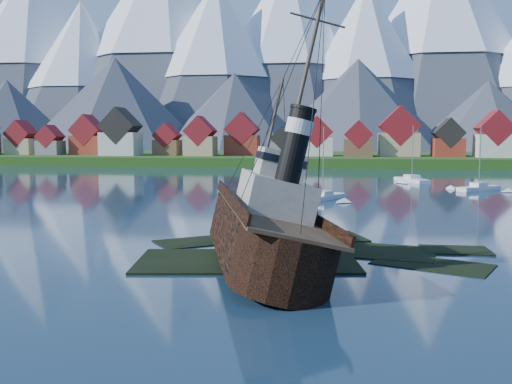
# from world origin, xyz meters

# --- Properties ---
(ground) EXTENTS (1400.00, 1400.00, 0.00)m
(ground) POSITION_xyz_m (0.00, 0.00, 0.00)
(ground) COLOR #172D43
(ground) RESTS_ON ground
(shoal) EXTENTS (31.71, 21.24, 1.14)m
(shoal) POSITION_xyz_m (1.78, 2.15, -0.35)
(shoal) COLOR black
(shoal) RESTS_ON ground
(shore_bank) EXTENTS (600.00, 80.00, 3.20)m
(shore_bank) POSITION_xyz_m (0.00, 170.00, 0.00)
(shore_bank) COLOR #154112
(shore_bank) RESTS_ON ground
(seawall) EXTENTS (600.00, 2.50, 2.00)m
(seawall) POSITION_xyz_m (0.00, 132.00, 0.00)
(seawall) COLOR #3F3D38
(seawall) RESTS_ON ground
(town) EXTENTS (250.96, 16.69, 17.30)m
(town) POSITION_xyz_m (-33.12, 152.18, 8.99)
(town) COLOR maroon
(town) RESTS_ON ground
(mountains) EXTENTS (965.00, 340.00, 205.00)m
(mountains) POSITION_xyz_m (-0.79, 481.26, 89.34)
(mountains) COLOR #2D333D
(mountains) RESTS_ON ground
(tugboat_wreck) EXTENTS (6.79, 29.27, 23.20)m
(tugboat_wreck) POSITION_xyz_m (-2.18, -0.69, 2.92)
(tugboat_wreck) COLOR black
(tugboat_wreck) RESTS_ON ground
(sailboat_c) EXTENTS (8.28, 5.96, 10.76)m
(sailboat_c) POSITION_xyz_m (-12.16, 90.45, 0.24)
(sailboat_c) COLOR white
(sailboat_c) RESTS_ON ground
(sailboat_d) EXTENTS (9.00, 7.65, 12.97)m
(sailboat_d) POSITION_xyz_m (30.96, 63.28, 0.30)
(sailboat_d) COLOR white
(sailboat_d) RESTS_ON ground
(sailboat_e) EXTENTS (6.87, 11.50, 13.08)m
(sailboat_e) POSITION_xyz_m (21.15, 81.80, 0.29)
(sailboat_e) COLOR white
(sailboat_e) RESTS_ON ground
(sailboat_f) EXTENTS (7.65, 10.40, 12.18)m
(sailboat_f) POSITION_xyz_m (2.30, 44.34, 0.27)
(sailboat_f) COLOR white
(sailboat_f) RESTS_ON ground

